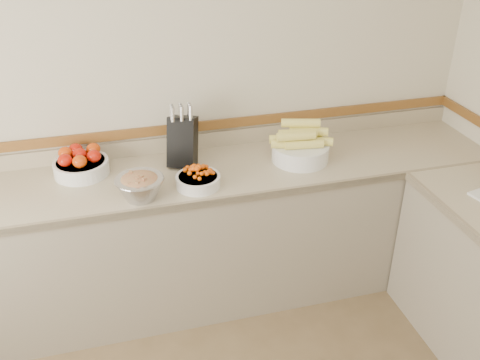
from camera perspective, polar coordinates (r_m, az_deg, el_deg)
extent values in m
plane|color=beige|center=(3.23, -9.18, 9.35)|extent=(4.00, 0.00, 4.00)
cube|color=tan|center=(3.10, -7.83, 0.08)|extent=(4.00, 0.65, 0.04)
cube|color=gray|center=(3.35, -7.31, -6.66)|extent=(4.00, 0.63, 0.86)
cube|color=#89775C|center=(2.83, -6.91, -2.93)|extent=(4.00, 0.02, 0.04)
cube|color=tan|center=(3.35, -8.68, 3.66)|extent=(4.00, 0.02, 0.10)
cube|color=brown|center=(3.31, -8.81, 5.21)|extent=(4.00, 0.02, 0.06)
cube|color=black|center=(3.15, -6.14, 4.09)|extent=(0.22, 0.24, 0.32)
cylinder|color=silver|center=(3.04, -7.17, 6.89)|extent=(0.03, 0.04, 0.08)
cylinder|color=silver|center=(3.05, -6.22, 7.00)|extent=(0.03, 0.04, 0.08)
cylinder|color=silver|center=(3.05, -5.27, 7.11)|extent=(0.03, 0.04, 0.08)
cylinder|color=silver|center=(3.07, -7.26, 7.11)|extent=(0.03, 0.04, 0.08)
cylinder|color=silver|center=(3.08, -6.32, 7.22)|extent=(0.03, 0.04, 0.08)
cylinder|color=silver|center=(3.08, -5.38, 7.32)|extent=(0.03, 0.04, 0.08)
cylinder|color=silver|center=(3.10, -7.35, 7.32)|extent=(0.03, 0.04, 0.08)
cylinder|color=silver|center=(3.11, -6.42, 7.43)|extent=(0.03, 0.04, 0.08)
cylinder|color=silver|center=(3.11, -5.49, 7.53)|extent=(0.03, 0.04, 0.08)
cylinder|color=white|center=(3.20, -16.55, 1.30)|extent=(0.31, 0.31, 0.08)
torus|color=white|center=(3.19, -16.64, 1.87)|extent=(0.31, 0.31, 0.01)
cylinder|color=white|center=(3.19, -16.64, 1.87)|extent=(0.28, 0.28, 0.01)
ellipsoid|color=red|center=(3.14, -18.15, 2.02)|extent=(0.08, 0.08, 0.07)
ellipsoid|color=#D83F07|center=(3.10, -16.73, 1.91)|extent=(0.08, 0.08, 0.07)
ellipsoid|color=red|center=(3.14, -15.33, 2.47)|extent=(0.08, 0.08, 0.07)
ellipsoid|color=#D83F07|center=(3.22, -18.13, 2.75)|extent=(0.08, 0.08, 0.07)
ellipsoid|color=red|center=(3.18, -16.75, 2.66)|extent=(0.08, 0.08, 0.07)
ellipsoid|color=#D83F07|center=(3.22, -15.38, 3.20)|extent=(0.08, 0.08, 0.07)
ellipsoid|color=red|center=(3.25, -17.12, 3.12)|extent=(0.08, 0.08, 0.07)
cylinder|color=white|center=(2.96, -4.49, -0.10)|extent=(0.25, 0.25, 0.06)
torus|color=white|center=(2.95, -4.51, 0.34)|extent=(0.25, 0.25, 0.01)
cylinder|color=white|center=(2.95, -4.51, 0.34)|extent=(0.22, 0.22, 0.01)
sphere|color=#E04F07|center=(2.94, -3.23, 1.02)|extent=(0.03, 0.03, 0.03)
sphere|color=#E04F07|center=(2.94, -3.26, 1.04)|extent=(0.03, 0.03, 0.03)
sphere|color=#E04F07|center=(2.92, -4.55, 1.22)|extent=(0.03, 0.03, 0.03)
sphere|color=#E04F07|center=(2.90, -5.70, 0.42)|extent=(0.03, 0.03, 0.03)
sphere|color=#E04F07|center=(2.96, -4.84, 1.44)|extent=(0.03, 0.03, 0.03)
sphere|color=#E04F07|center=(2.88, -4.87, 0.37)|extent=(0.03, 0.03, 0.03)
sphere|color=#E04F07|center=(2.92, -4.42, 1.21)|extent=(0.03, 0.03, 0.03)
sphere|color=#E04F07|center=(2.93, -4.49, 1.31)|extent=(0.03, 0.03, 0.03)
sphere|color=#E04F07|center=(2.92, -4.55, 1.15)|extent=(0.03, 0.03, 0.03)
sphere|color=#E04F07|center=(2.96, -3.95, 1.34)|extent=(0.03, 0.03, 0.03)
sphere|color=#E04F07|center=(2.88, -5.17, 0.36)|extent=(0.03, 0.03, 0.03)
sphere|color=#E04F07|center=(2.89, -4.13, 0.82)|extent=(0.03, 0.03, 0.03)
sphere|color=#E04F07|center=(2.89, -4.11, 0.67)|extent=(0.03, 0.03, 0.03)
sphere|color=#E04F07|center=(2.96, -4.25, 1.42)|extent=(0.03, 0.03, 0.03)
sphere|color=#E04F07|center=(2.89, -5.69, 0.18)|extent=(0.03, 0.03, 0.03)
sphere|color=#E04F07|center=(2.91, -5.29, 0.80)|extent=(0.03, 0.03, 0.03)
sphere|color=#E04F07|center=(2.92, -4.69, 1.16)|extent=(0.03, 0.03, 0.03)
sphere|color=#E04F07|center=(2.92, -4.66, 1.26)|extent=(0.03, 0.03, 0.03)
sphere|color=#E04F07|center=(2.88, -5.35, 0.15)|extent=(0.03, 0.03, 0.03)
sphere|color=#E04F07|center=(3.01, -4.61, 1.53)|extent=(0.03, 0.03, 0.03)
sphere|color=#E04F07|center=(2.97, -5.87, 1.07)|extent=(0.03, 0.03, 0.03)
sphere|color=#E04F07|center=(2.89, -3.18, 0.36)|extent=(0.03, 0.03, 0.03)
sphere|color=#E04F07|center=(2.92, -3.81, 1.20)|extent=(0.03, 0.03, 0.03)
sphere|color=#E04F07|center=(2.91, -3.79, 0.89)|extent=(0.03, 0.03, 0.03)
sphere|color=#E04F07|center=(2.96, -4.92, 1.48)|extent=(0.03, 0.03, 0.03)
sphere|color=#E04F07|center=(2.89, -3.68, 0.50)|extent=(0.03, 0.03, 0.03)
sphere|color=#E04F07|center=(2.87, -4.71, 0.12)|extent=(0.03, 0.03, 0.03)
sphere|color=#E04F07|center=(2.91, -4.38, 0.82)|extent=(0.03, 0.03, 0.03)
sphere|color=#E04F07|center=(2.92, -4.56, 1.41)|extent=(0.03, 0.03, 0.03)
sphere|color=#E04F07|center=(2.93, -4.69, 1.43)|extent=(0.03, 0.03, 0.03)
sphere|color=#E04F07|center=(2.89, -4.13, 0.75)|extent=(0.03, 0.03, 0.03)
sphere|color=#E04F07|center=(2.92, -4.97, 1.13)|extent=(0.03, 0.03, 0.03)
sphere|color=#E04F07|center=(2.91, -4.47, 1.22)|extent=(0.03, 0.03, 0.03)
cylinder|color=white|center=(3.24, 6.44, 2.95)|extent=(0.34, 0.34, 0.10)
torus|color=white|center=(3.22, 6.48, 3.68)|extent=(0.35, 0.35, 0.01)
cylinder|color=#EDDD62|center=(3.17, 5.40, 3.86)|extent=(0.23, 0.11, 0.05)
cylinder|color=#EDDD62|center=(3.17, 6.84, 3.78)|extent=(0.23, 0.08, 0.05)
cylinder|color=#EDDD62|center=(3.22, 7.86, 4.18)|extent=(0.23, 0.14, 0.05)
cylinder|color=#EDDD62|center=(3.23, 5.18, 4.39)|extent=(0.23, 0.10, 0.05)
cylinder|color=#EDDD62|center=(3.27, 6.81, 4.65)|extent=(0.23, 0.15, 0.05)
cylinder|color=#EDDD62|center=(3.18, 6.18, 4.96)|extent=(0.23, 0.09, 0.05)
cylinder|color=#EDDD62|center=(3.22, 7.34, 5.19)|extent=(0.23, 0.13, 0.05)
cylinder|color=#EDDD62|center=(3.20, 6.49, 6.06)|extent=(0.23, 0.11, 0.05)
cylinder|color=#EDDD62|center=(3.15, 6.01, 4.67)|extent=(0.23, 0.08, 0.05)
cylinder|color=#B2B2BA|center=(2.88, -10.60, -0.88)|extent=(0.26, 0.26, 0.12)
torus|color=#B2B2BA|center=(2.85, -10.70, 0.08)|extent=(0.26, 0.26, 0.01)
ellipsoid|color=#B8152C|center=(2.85, -10.68, -0.07)|extent=(0.21, 0.21, 0.07)
cube|color=#B8152C|center=(2.83, -10.97, 0.08)|extent=(0.02, 0.02, 0.02)
cube|color=#8CBD5C|center=(2.81, -10.83, 0.09)|extent=(0.02, 0.02, 0.02)
cube|color=#B8152C|center=(2.87, -10.09, 0.59)|extent=(0.02, 0.02, 0.02)
cube|color=#8CBD5C|center=(2.82, -11.38, -0.18)|extent=(0.02, 0.02, 0.02)
cube|color=#B8152C|center=(2.84, -10.77, 0.31)|extent=(0.02, 0.02, 0.02)
cube|color=#8CBD5C|center=(2.88, -11.59, 0.79)|extent=(0.02, 0.02, 0.02)
cube|color=#B8152C|center=(2.78, -10.89, -0.35)|extent=(0.02, 0.02, 0.02)
cube|color=#8CBD5C|center=(2.87, -11.00, 0.64)|extent=(0.02, 0.02, 0.02)
cube|color=#B8152C|center=(2.84, -10.83, 0.45)|extent=(0.02, 0.02, 0.02)
cube|color=#8CBD5C|center=(2.84, -10.78, 0.42)|extent=(0.02, 0.02, 0.02)
cube|color=#B8152C|center=(2.80, -11.70, -0.40)|extent=(0.02, 0.02, 0.02)
cube|color=#8CBD5C|center=(2.82, -10.44, 0.33)|extent=(0.02, 0.02, 0.02)
cube|color=#B8152C|center=(2.84, -10.75, 0.42)|extent=(0.02, 0.02, 0.02)
cube|color=#8CBD5C|center=(2.79, -10.18, 0.06)|extent=(0.02, 0.02, 0.02)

